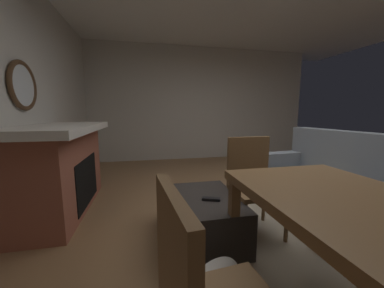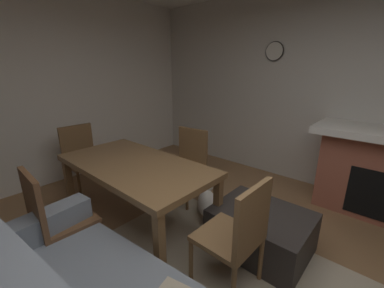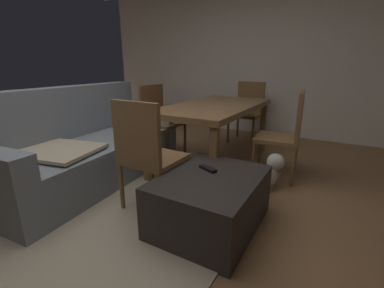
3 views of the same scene
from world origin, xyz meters
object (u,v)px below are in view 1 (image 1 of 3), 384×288
Objects in this scene: couch at (352,197)px; small_dog at (210,284)px; round_wall_mirror at (23,86)px; dining_chair_west at (252,179)px; ottoman_coffee_table at (201,218)px; tv_remote at (211,199)px; fireplace at (60,168)px.

couch is 1.79m from small_dog.
dining_chair_west is (0.84, 2.31, -0.94)m from round_wall_mirror.
ottoman_coffee_table is 0.24m from tv_remote.
couch reaches higher than small_dog.
tv_remote is 0.31× the size of small_dog.
dining_chair_west is at bearing 129.74° from tv_remote.
small_dog is (0.82, -0.68, -0.34)m from dining_chair_west.
tv_remote is 0.17× the size of dining_chair_west.
fireplace is 3.51× the size of small_dog.
couch is 1.47m from tv_remote.
ottoman_coffee_table is at bearing 169.86° from small_dog.
tv_remote is (-0.04, -1.47, 0.08)m from couch.
small_dog is at bearing -39.65° from dining_chair_west.
round_wall_mirror is 2.34m from tv_remote.
couch is at bearing 110.35° from small_dog.
tv_remote reaches higher than ottoman_coffee_table.
round_wall_mirror is at bearing -110.05° from dining_chair_west.
dining_chair_west reaches higher than small_dog.
round_wall_mirror is 2.35m from ottoman_coffee_table.
tv_remote is at bearing 37.84° from ottoman_coffee_table.
dining_chair_west is at bearing 140.35° from small_dog.
couch is at bearing 110.15° from tv_remote.
round_wall_mirror is 1.05× the size of small_dog.
ottoman_coffee_table is at bearing -94.91° from couch.
fireplace reaches higher than ottoman_coffee_table.
dining_chair_west is 1.82× the size of small_dog.
fireplace is 2.16m from small_dog.
couch is 4.27× the size of small_dog.
ottoman_coffee_table is (0.90, 1.48, -0.32)m from fireplace.
fireplace is 0.98m from round_wall_mirror.
fireplace is at bearing -100.95° from tv_remote.
dining_chair_west is at bearing -100.96° from couch.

